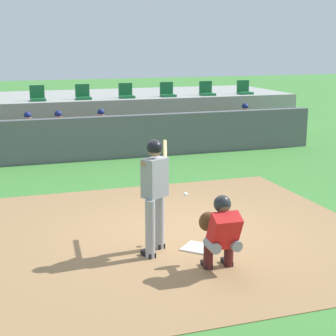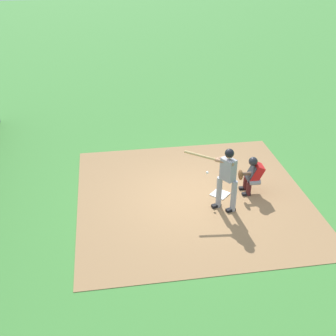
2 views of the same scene
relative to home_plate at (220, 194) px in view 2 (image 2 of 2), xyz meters
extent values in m
plane|color=#428438|center=(0.00, 0.80, -0.02)|extent=(80.00, 80.00, 0.00)
cube|color=#9E754C|center=(0.00, 0.80, -0.02)|extent=(6.40, 6.40, 0.01)
cube|color=white|center=(0.00, 0.00, 0.00)|extent=(0.62, 0.62, 0.02)
cylinder|color=#99999E|center=(-0.83, -0.12, 0.44)|extent=(0.15, 0.15, 0.92)
cylinder|color=#99999E|center=(-0.57, 0.21, 0.44)|extent=(0.15, 0.15, 0.92)
cube|color=gray|center=(-0.70, 0.04, 1.20)|extent=(0.45, 0.40, 0.60)
sphere|color=#996B4C|center=(-0.70, 0.04, 1.63)|extent=(0.21, 0.21, 0.21)
sphere|color=black|center=(-0.70, 0.04, 1.66)|extent=(0.24, 0.24, 0.24)
cylinder|color=#996B4C|center=(-0.67, 0.15, 1.41)|extent=(0.51, 0.41, 0.18)
cylinder|color=#996B4C|center=(-0.48, 0.20, 1.41)|extent=(0.17, 0.27, 0.17)
cylinder|color=tan|center=(-0.32, 0.70, 1.45)|extent=(0.32, 0.82, 0.24)
cube|color=black|center=(-0.84, -0.07, 0.02)|extent=(0.19, 0.28, 0.09)
cube|color=black|center=(-0.59, 0.26, 0.02)|extent=(0.19, 0.28, 0.09)
cylinder|color=gray|center=(-0.15, -0.93, 0.40)|extent=(0.17, 0.33, 0.16)
cylinder|color=#4C1919|center=(-0.15, -0.78, 0.19)|extent=(0.14, 0.14, 0.42)
cube|color=black|center=(-0.15, -0.72, 0.02)|extent=(0.12, 0.24, 0.08)
cylinder|color=gray|center=(0.16, -0.94, 0.40)|extent=(0.17, 0.33, 0.16)
cylinder|color=#4C1919|center=(0.17, -0.79, 0.19)|extent=(0.14, 0.14, 0.42)
cube|color=black|center=(0.17, -0.73, 0.02)|extent=(0.12, 0.24, 0.08)
cube|color=red|center=(0.00, -0.99, 0.62)|extent=(0.41, 0.45, 0.57)
cube|color=#2D2D33|center=(0.01, -0.87, 0.62)|extent=(0.39, 0.26, 0.45)
sphere|color=brown|center=(0.01, -0.91, 0.96)|extent=(0.21, 0.21, 0.21)
sphere|color=#232328|center=(0.01, -0.89, 0.98)|extent=(0.25, 0.25, 0.25)
cylinder|color=brown|center=(-0.03, -0.76, 0.62)|extent=(0.11, 0.45, 0.10)
ellipsoid|color=brown|center=(-0.06, -0.53, 0.62)|extent=(0.28, 0.13, 0.30)
sphere|color=white|center=(-0.06, 0.42, 0.78)|extent=(0.07, 0.07, 0.07)
camera|label=1|loc=(-3.08, -7.68, 3.21)|focal=58.88mm
camera|label=2|loc=(-10.00, 3.06, 6.62)|focal=46.10mm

